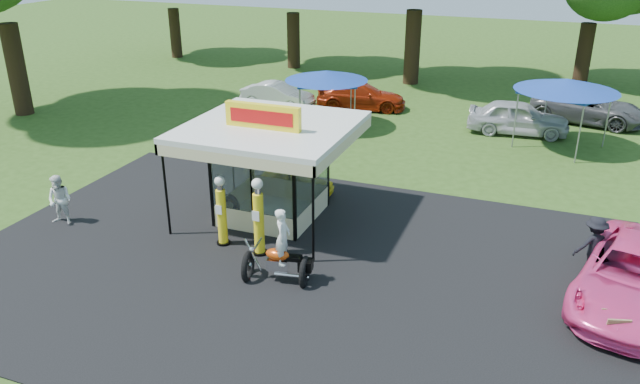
# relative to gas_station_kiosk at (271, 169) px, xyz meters

# --- Properties ---
(ground) EXTENTS (120.00, 120.00, 0.00)m
(ground) POSITION_rel_gas_station_kiosk_xyz_m (2.00, -4.99, -1.78)
(ground) COLOR #2E4C17
(ground) RESTS_ON ground
(asphalt_apron) EXTENTS (20.00, 14.00, 0.04)m
(asphalt_apron) POSITION_rel_gas_station_kiosk_xyz_m (2.00, -2.99, -1.76)
(asphalt_apron) COLOR black
(asphalt_apron) RESTS_ON ground
(gas_station_kiosk) EXTENTS (5.40, 5.40, 4.18)m
(gas_station_kiosk) POSITION_rel_gas_station_kiosk_xyz_m (0.00, 0.00, 0.00)
(gas_station_kiosk) COLOR white
(gas_station_kiosk) RESTS_ON ground
(gas_pump_left) EXTENTS (0.44, 0.44, 2.37)m
(gas_pump_left) POSITION_rel_gas_station_kiosk_xyz_m (-0.57, -2.51, -0.65)
(gas_pump_left) COLOR black
(gas_pump_left) RESTS_ON ground
(gas_pump_right) EXTENTS (0.48, 0.48, 2.55)m
(gas_pump_right) POSITION_rel_gas_station_kiosk_xyz_m (0.81, -2.67, -0.56)
(gas_pump_right) COLOR black
(gas_pump_right) RESTS_ON ground
(motorcycle) EXTENTS (2.08, 1.26, 2.38)m
(motorcycle) POSITION_rel_gas_station_kiosk_xyz_m (2.09, -3.89, -0.86)
(motorcycle) COLOR black
(motorcycle) RESTS_ON ground
(spare_tires) EXTENTS (1.00, 0.69, 0.82)m
(spare_tires) POSITION_rel_gas_station_kiosk_xyz_m (-1.44, -0.56, -1.38)
(spare_tires) COLOR black
(spare_tires) RESTS_ON ground
(a_frame_sign) EXTENTS (0.59, 0.62, 0.97)m
(a_frame_sign) POSITION_rel_gas_station_kiosk_xyz_m (10.81, -3.84, -1.29)
(a_frame_sign) COLOR #593819
(a_frame_sign) RESTS_ON ground
(kiosk_car) EXTENTS (2.82, 1.13, 0.96)m
(kiosk_car) POSITION_rel_gas_station_kiosk_xyz_m (-0.00, 2.21, -1.30)
(kiosk_car) COLOR yellow
(kiosk_car) RESTS_ON ground
(pink_sedan) EXTENTS (3.97, 6.41, 1.66)m
(pink_sedan) POSITION_rel_gas_station_kiosk_xyz_m (11.43, -1.50, -0.95)
(pink_sedan) COLOR #FF4598
(pink_sedan) RESTS_ON ground
(spectator_west) EXTENTS (0.94, 0.77, 1.76)m
(spectator_west) POSITION_rel_gas_station_kiosk_xyz_m (-6.46, -3.14, -0.90)
(spectator_west) COLOR white
(spectator_west) RESTS_ON ground
(spectator_east_a) EXTENTS (1.32, 1.11, 1.77)m
(spectator_east_a) POSITION_rel_gas_station_kiosk_xyz_m (10.37, -0.12, -0.90)
(spectator_east_a) COLOR black
(spectator_east_a) RESTS_ON ground
(bg_car_a) EXTENTS (4.22, 1.70, 1.36)m
(bg_car_a) POSITION_rel_gas_station_kiosk_xyz_m (-5.85, 13.14, -1.10)
(bg_car_a) COLOR silver
(bg_car_a) RESTS_ON ground
(bg_car_b) EXTENTS (5.22, 2.86, 1.43)m
(bg_car_b) POSITION_rel_gas_station_kiosk_xyz_m (-1.37, 14.52, -1.07)
(bg_car_b) COLOR #A4270C
(bg_car_b) RESTS_ON ground
(bg_car_c) EXTENTS (4.95, 2.34, 1.64)m
(bg_car_c) POSITION_rel_gas_station_kiosk_xyz_m (7.17, 12.95, -0.96)
(bg_car_c) COLOR silver
(bg_car_c) RESTS_ON ground
(bg_car_d) EXTENTS (6.04, 3.71, 1.56)m
(bg_car_d) POSITION_rel_gas_station_kiosk_xyz_m (10.40, 16.25, -1.00)
(bg_car_d) COLOR #505153
(bg_car_d) RESTS_ON ground
(tent_west) EXTENTS (4.12, 4.12, 2.88)m
(tent_west) POSITION_rel_gas_station_kiosk_xyz_m (-1.98, 10.63, 0.82)
(tent_west) COLOR gray
(tent_west) RESTS_ON ground
(tent_east) EXTENTS (4.57, 4.57, 3.19)m
(tent_east) POSITION_rel_gas_station_kiosk_xyz_m (9.12, 11.53, 1.11)
(tent_east) COLOR gray
(tent_east) RESTS_ON ground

